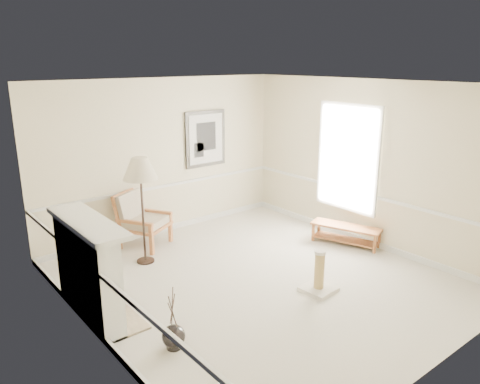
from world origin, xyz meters
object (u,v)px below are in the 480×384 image
Objects in this scene: armchair at (139,217)px; scratching_post at (319,278)px; floor_vase at (174,337)px; bench at (346,232)px; floor_lamp at (140,171)px.

scratching_post is (1.17, -3.19, -0.33)m from armchair.
bench is at bearing 10.84° from floor_vase.
bench is (2.88, -2.30, -0.29)m from armchair.
floor_lamp is at bearing 153.47° from bench.
floor_vase is 0.76× the size of armchair.
floor_lamp reaches higher than armchair.
floor_lamp reaches higher than bench.
bench is at bearing -68.63° from armchair.
floor_lamp is at bearing -141.53° from armchair.
armchair reaches higher than scratching_post.
armchair is 3.70m from bench.
armchair is at bearing 68.43° from floor_lamp.
armchair is at bearing 110.20° from scratching_post.
floor_lamp is 2.81× the size of scratching_post.
floor_vase is at bearing -140.74° from armchair.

